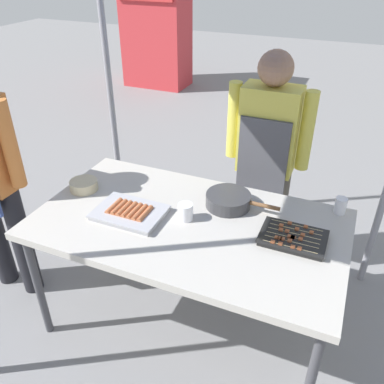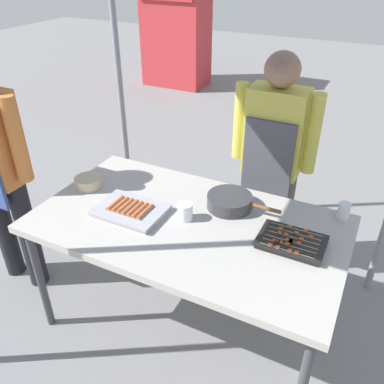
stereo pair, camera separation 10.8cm
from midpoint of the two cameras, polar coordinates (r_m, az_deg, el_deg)
The scene contains 10 objects.
ground_plane at distance 2.60m, azimuth 0.74°, elevation -17.71°, with size 18.00×18.00×0.00m, color slate.
stall_table at distance 2.12m, azimuth 0.87°, elevation -5.33°, with size 1.60×0.90×0.75m.
tray_grilled_sausages at distance 2.15m, azimuth -7.32°, elevation -2.59°, with size 0.36×0.26×0.05m.
tray_meat_skewers at distance 1.99m, azimuth 15.41°, elevation -6.86°, with size 0.31×0.22×0.04m.
cooking_wok at distance 2.19m, azimuth 6.83°, elevation -1.29°, with size 0.40×0.24×0.07m.
condiment_bowl at distance 2.43m, azimuth -13.25°, elevation 1.39°, with size 0.16×0.16×0.06m, color #BFB28C.
drink_cup_near_edge at distance 2.08m, azimuth 0.53°, elevation -2.81°, with size 0.08×0.08×0.09m, color white.
drink_cup_by_wok at distance 2.25m, azimuth 22.00°, elevation -2.51°, with size 0.06×0.06×0.09m, color white.
vendor_woman at distance 2.54m, azimuth 12.54°, elevation 5.23°, with size 0.52×0.22×1.49m.
neighbor_stall_left at distance 6.68m, azimuth -1.81°, elevation 22.61°, with size 0.97×0.61×1.83m.
Camera 2 is at (0.78, -1.50, 1.97)m, focal length 37.64 mm.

